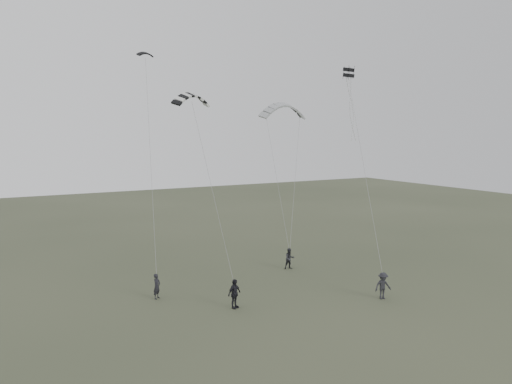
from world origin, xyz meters
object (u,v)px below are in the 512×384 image
flyer_right (290,259)px  kite_striped (192,95)px  flyer_center (234,294)px  kite_dark_small (145,53)px  flyer_left (157,286)px  flyer_far (383,286)px  kite_pale_large (283,105)px  kite_box (349,73)px

flyer_right → kite_striped: 16.59m
kite_striped → flyer_center: bearing=-85.1°
flyer_right → kite_dark_small: 20.55m
flyer_right → kite_striped: kite_striped is taller
flyer_left → kite_dark_small: size_ratio=1.30×
flyer_far → kite_dark_small: 25.49m
flyer_far → flyer_right: bearing=109.3°
kite_dark_small → flyer_right: bearing=-42.4°
kite_dark_small → kite_pale_large: (12.64, -0.68, -3.76)m
kite_dark_small → kite_striped: size_ratio=0.48×
flyer_left → flyer_right: size_ratio=1.00×
flyer_center → kite_striped: size_ratio=0.69×
flyer_far → kite_pale_large: 19.48m
flyer_left → flyer_right: bearing=-31.4°
flyer_left → kite_striped: kite_striped is taller
flyer_left → kite_box: size_ratio=2.45×
flyer_left → kite_pale_large: (14.50, 6.72, 13.13)m
flyer_right → flyer_center: 10.44m
flyer_left → flyer_center: flyer_center is taller
flyer_far → kite_pale_large: kite_pale_large is taller
flyer_center → kite_dark_small: bearing=77.2°
kite_dark_small → kite_box: (13.81, -8.47, -1.61)m
flyer_right → kite_pale_large: size_ratio=0.38×
kite_pale_large → kite_striped: kite_pale_large is taller
kite_box → flyer_right: bearing=125.1°
kite_pale_large → kite_striped: size_ratio=1.62×
kite_pale_large → kite_box: 8.16m
kite_striped → kite_box: kite_box is taller
kite_pale_large → flyer_left: bearing=-155.1°
flyer_right → kite_box: (3.47, -3.00, 15.28)m
flyer_left → flyer_center: 5.78m
flyer_far → kite_dark_small: size_ratio=1.38×
flyer_far → kite_striped: bearing=160.0°
flyer_left → kite_box: (15.66, -1.07, 15.29)m
flyer_right → flyer_far: 9.72m
flyer_center → kite_dark_small: (-1.98, 11.72, 16.80)m
flyer_center → kite_box: (11.83, 3.26, 15.19)m
flyer_right → flyer_far: bearing=-74.2°
kite_dark_small → kite_striped: (0.54, -8.37, -3.82)m
flyer_center → kite_box: size_ratio=2.71×
kite_dark_small → kite_pale_large: 13.21m
flyer_left → flyer_far: (13.63, -7.69, 0.06)m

